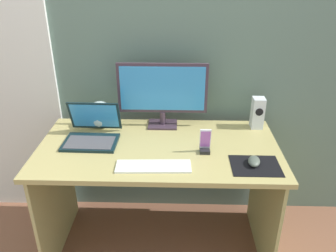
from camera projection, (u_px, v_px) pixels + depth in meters
ground_plane at (160, 244)px, 2.26m from camera, size 8.00×8.00×0.00m
wall_back at (161, 39)px, 2.10m from camera, size 6.00×0.04×2.50m
desk at (159, 170)px, 2.00m from camera, size 1.36×0.69×0.75m
monitor at (162, 92)px, 2.07m from camera, size 0.54×0.14×0.40m
speaker_right at (258, 113)px, 2.10m from camera, size 0.07×0.08×0.19m
laptop at (92, 133)px, 1.98m from camera, size 0.31×0.29×0.21m
fishbowl at (100, 114)px, 2.13m from camera, size 0.17×0.17×0.17m
keyboard_external at (153, 166)px, 1.74m from camera, size 0.38×0.13×0.01m
mousepad at (255, 166)px, 1.75m from camera, size 0.25×0.20×0.00m
mouse at (254, 161)px, 1.75m from camera, size 0.08×0.11×0.04m
phone_in_dock at (205, 144)px, 1.85m from camera, size 0.06×0.05×0.14m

